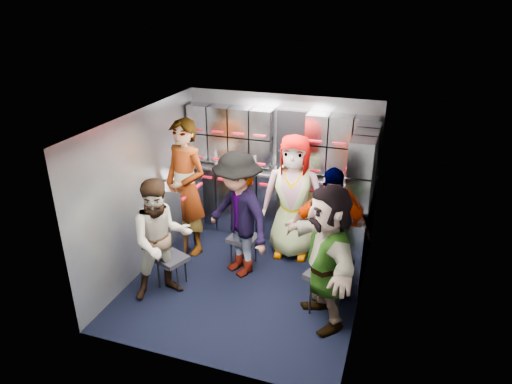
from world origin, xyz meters
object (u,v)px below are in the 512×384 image
(jump_seat_near_left, at_px, (171,260))
(attendant_arc_c, at_px, (293,197))
(attendant_standing, at_px, (186,188))
(attendant_arc_a, at_px, (161,240))
(attendant_arc_b, at_px, (238,215))
(attendant_arc_d, at_px, (328,234))
(attendant_arc_e, at_px, (326,256))
(jump_seat_mid_left, at_px, (243,240))
(jump_seat_near_right, at_px, (327,277))
(jump_seat_center, at_px, (295,223))
(jump_seat_mid_right, at_px, (329,259))

(jump_seat_near_left, relative_size, attendant_arc_c, 0.26)
(attendant_standing, height_order, attendant_arc_a, attendant_standing)
(attendant_arc_a, relative_size, attendant_arc_b, 0.90)
(attendant_arc_d, xyz_separation_m, attendant_arc_e, (0.07, -0.49, -0.00))
(attendant_arc_a, bearing_deg, jump_seat_mid_left, 12.94)
(attendant_standing, relative_size, attendant_arc_d, 1.16)
(attendant_arc_b, bearing_deg, attendant_arc_c, 83.20)
(jump_seat_near_right, relative_size, attendant_standing, 0.28)
(attendant_standing, xyz_separation_m, attendant_arc_a, (0.19, -1.04, -0.21))
(attendant_arc_a, bearing_deg, jump_seat_near_left, 49.69)
(attendant_arc_b, bearing_deg, jump_seat_center, 89.66)
(jump_seat_near_right, relative_size, attendant_arc_c, 0.31)
(attendant_arc_e, bearing_deg, attendant_arc_d, 154.72)
(attendant_arc_d, bearing_deg, attendant_arc_e, -93.89)
(jump_seat_mid_right, xyz_separation_m, attendant_arc_e, (0.07, -0.67, 0.45))
(jump_seat_mid_left, relative_size, attendant_arc_c, 0.25)
(jump_seat_near_left, distance_m, jump_seat_near_right, 1.91)
(jump_seat_center, height_order, jump_seat_mid_right, jump_seat_center)
(attendant_arc_b, bearing_deg, attendant_arc_d, 26.89)
(jump_seat_near_left, distance_m, attendant_arc_d, 1.95)
(jump_seat_mid_right, xyz_separation_m, jump_seat_near_right, (0.07, -0.49, 0.07))
(attendant_standing, relative_size, attendant_arc_b, 1.15)
(attendant_arc_b, distance_m, attendant_arc_e, 1.36)
(jump_seat_near_right, bearing_deg, attendant_standing, 161.10)
(jump_seat_near_left, xyz_separation_m, jump_seat_mid_left, (0.68, 0.73, 0.01))
(attendant_arc_a, height_order, attendant_arc_b, attendant_arc_b)
(jump_seat_near_left, xyz_separation_m, jump_seat_mid_right, (1.84, 0.63, 0.01))
(attendant_arc_b, relative_size, attendant_arc_e, 1.01)
(jump_seat_center, relative_size, attendant_standing, 0.23)
(jump_seat_mid_right, height_order, attendant_arc_e, attendant_arc_e)
(jump_seat_near_right, height_order, attendant_arc_a, attendant_arc_a)
(attendant_arc_a, relative_size, attendant_arc_c, 0.86)
(attendant_arc_b, distance_m, attendant_arc_d, 1.16)
(jump_seat_center, relative_size, jump_seat_mid_right, 1.04)
(jump_seat_near_left, xyz_separation_m, attendant_arc_d, (1.84, 0.45, 0.46))
(jump_seat_mid_left, distance_m, attendant_standing, 1.05)
(attendant_arc_d, bearing_deg, attendant_arc_b, 162.91)
(jump_seat_near_right, bearing_deg, jump_seat_mid_left, 154.20)
(attendant_standing, bearing_deg, jump_seat_near_right, -0.65)
(attendant_standing, distance_m, attendant_arc_c, 1.46)
(jump_seat_mid_right, distance_m, attendant_arc_a, 2.04)
(attendant_standing, distance_m, attendant_arc_a, 1.08)
(attendant_arc_c, height_order, attendant_arc_d, attendant_arc_c)
(attendant_arc_c, bearing_deg, jump_seat_mid_right, -49.30)
(jump_seat_mid_right, height_order, attendant_arc_c, attendant_arc_c)
(jump_seat_mid_right, distance_m, attendant_arc_e, 0.81)
(jump_seat_mid_right, bearing_deg, attendant_arc_a, -156.34)
(jump_seat_near_left, xyz_separation_m, jump_seat_near_right, (1.91, 0.14, 0.08))
(jump_seat_mid_left, bearing_deg, attendant_arc_d, -13.86)
(attendant_arc_b, bearing_deg, jump_seat_mid_left, 122.12)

